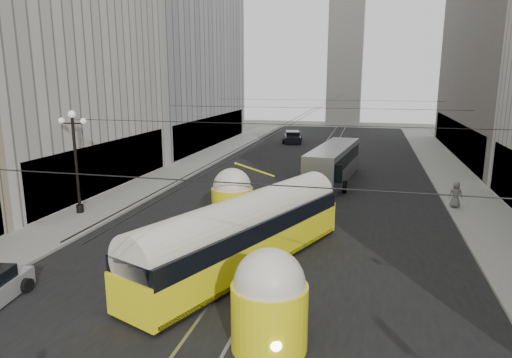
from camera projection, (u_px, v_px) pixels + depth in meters
The scene contains 14 objects.
road at pixel (310, 177), 39.50m from camera, with size 20.00×85.00×0.02m, color black.
sidewalk_left at pixel (195, 163), 45.63m from camera, with size 4.00×72.00×0.15m, color gray.
sidewalk_right at pixel (451, 175), 39.97m from camera, with size 4.00×72.00×0.15m, color gray.
rail_left at pixel (301, 177), 39.68m from camera, with size 0.12×85.00×0.04m, color gray.
rail_right at pixel (318, 178), 39.33m from camera, with size 0.12×85.00×0.04m, color gray.
building_left_far at pixel (166, 29), 55.80m from camera, with size 12.60×28.60×28.60m.
distant_tower at pixel (346, 40), 81.25m from camera, with size 6.00×6.00×31.36m.
lamppost_left_mid at pixel (75, 156), 27.93m from camera, with size 1.86×0.44×6.37m.
catenary at pixel (311, 110), 37.24m from camera, with size 25.00×72.00×0.23m.
streetcar at pixel (245, 232), 20.47m from camera, with size 7.28×14.41×3.37m.
city_bus at pixel (333, 162), 37.76m from camera, with size 3.77×11.81×2.94m.
sedan_white_far at pixel (341, 156), 46.74m from camera, with size 1.80×4.14×1.29m.
sedan_dark_far at pixel (292, 137), 60.61m from camera, with size 2.99×5.15×1.53m.
pedestrian_sidewalk_right at pixel (456, 195), 29.63m from camera, with size 0.84×0.52×1.72m, color slate.
Camera 1 is at (4.81, -6.07, 8.43)m, focal length 32.00 mm.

